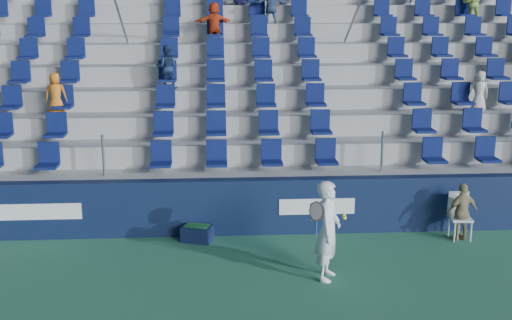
{
  "coord_description": "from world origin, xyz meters",
  "views": [
    {
      "loc": [
        -0.55,
        -9.78,
        4.86
      ],
      "look_at": [
        0.2,
        2.8,
        1.7
      ],
      "focal_mm": 45.0,
      "sensor_mm": 36.0,
      "label": 1
    }
  ],
  "objects": [
    {
      "name": "tennis_player",
      "position": [
        1.35,
        0.78,
        0.91
      ],
      "size": [
        0.72,
        0.77,
        1.81
      ],
      "color": "white",
      "rests_on": "ground"
    },
    {
      "name": "grandstand",
      "position": [
        0.0,
        8.24,
        2.14
      ],
      "size": [
        24.0,
        8.17,
        6.63
      ],
      "color": "#9D9D98",
      "rests_on": "ground"
    },
    {
      "name": "line_judge",
      "position": [
        4.44,
        2.5,
        0.61
      ],
      "size": [
        0.77,
        0.47,
        1.22
      ],
      "primitive_type": "imported",
      "rotation": [
        0.0,
        0.0,
        3.41
      ],
      "color": "tan",
      "rests_on": "ground"
    },
    {
      "name": "ground",
      "position": [
        0.0,
        0.0,
        0.0
      ],
      "size": [
        70.0,
        70.0,
        0.0
      ],
      "primitive_type": "plane",
      "color": "#30704E",
      "rests_on": "ground"
    },
    {
      "name": "ball_bin",
      "position": [
        -1.02,
        2.75,
        0.18
      ],
      "size": [
        0.7,
        0.57,
        0.34
      ],
      "color": "#0F1738",
      "rests_on": "ground"
    },
    {
      "name": "line_judge_chair",
      "position": [
        4.44,
        2.65,
        0.55
      ],
      "size": [
        0.46,
        0.47,
        0.97
      ],
      "color": "white",
      "rests_on": "ground"
    },
    {
      "name": "sponsor_wall",
      "position": [
        0.0,
        3.15,
        0.6
      ],
      "size": [
        24.0,
        0.32,
        1.2
      ],
      "color": "#0F1A39",
      "rests_on": "ground"
    }
  ]
}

